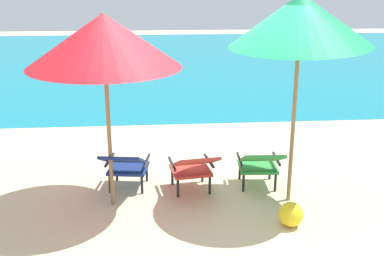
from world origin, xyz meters
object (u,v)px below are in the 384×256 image
object	(u,v)px
beach_umbrella_right	(300,20)
beach_ball	(291,214)
lounge_chair_left	(126,165)
lounge_chair_center	(193,167)
lounge_chair_right	(260,163)
beach_umbrella_left	(104,41)

from	to	relation	value
beach_umbrella_right	beach_ball	world-z (taller)	beach_umbrella_right
lounge_chair_left	lounge_chair_center	world-z (taller)	same
lounge_chair_center	beach_umbrella_right	size ratio (longest dim) A/B	0.35
lounge_chair_left	lounge_chair_right	xyz separation A→B (m)	(1.82, -0.10, 0.00)
lounge_chair_left	beach_ball	world-z (taller)	lounge_chair_left
lounge_chair_center	beach_umbrella_left	size ratio (longest dim) A/B	0.38
beach_ball	lounge_chair_left	bearing A→B (deg)	150.84
lounge_chair_right	beach_ball	bearing A→B (deg)	-81.42
lounge_chair_center	beach_umbrella_left	bearing A→B (deg)	-168.98
lounge_chair_center	lounge_chair_left	bearing A→B (deg)	170.58
lounge_chair_left	beach_umbrella_left	xyz separation A→B (m)	(-0.16, -0.36, 1.70)
beach_ball	lounge_chair_center	bearing A→B (deg)	138.27
beach_umbrella_left	beach_ball	size ratio (longest dim) A/B	8.30
lounge_chair_right	beach_umbrella_right	xyz separation A→B (m)	(0.32, -0.33, 1.92)
lounge_chair_center	lounge_chair_right	bearing A→B (deg)	3.14
beach_umbrella_left	lounge_chair_left	bearing A→B (deg)	65.81
beach_umbrella_left	beach_ball	world-z (taller)	beach_umbrella_left
lounge_chair_left	lounge_chair_right	world-z (taller)	same
beach_umbrella_left	beach_umbrella_right	bearing A→B (deg)	-1.69
lounge_chair_center	lounge_chair_right	world-z (taller)	same
lounge_chair_left	lounge_chair_center	size ratio (longest dim) A/B	1.01
lounge_chair_center	beach_ball	bearing A→B (deg)	-41.73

